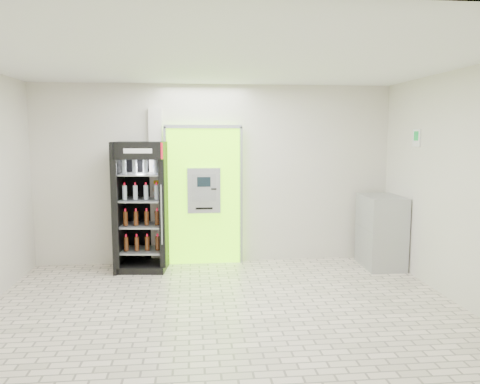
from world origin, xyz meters
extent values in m
plane|color=beige|center=(0.00, 0.00, 0.00)|extent=(6.00, 6.00, 0.00)
plane|color=silver|center=(0.00, 2.50, 1.50)|extent=(6.00, 0.00, 6.00)
plane|color=silver|center=(0.00, -2.50, 1.50)|extent=(6.00, 0.00, 6.00)
plane|color=silver|center=(3.00, 0.00, 1.50)|extent=(0.00, 5.00, 5.00)
plane|color=white|center=(0.00, 0.00, 3.00)|extent=(6.00, 6.00, 0.00)
cube|color=#77EA0B|center=(-0.20, 2.43, 1.15)|extent=(1.20, 0.12, 2.30)
cube|color=gray|center=(-0.20, 2.36, 2.30)|extent=(1.28, 0.04, 0.06)
cube|color=gray|center=(-0.83, 2.36, 1.15)|extent=(0.04, 0.04, 2.30)
cube|color=gray|center=(0.43, 2.36, 1.15)|extent=(0.04, 0.04, 2.30)
cube|color=black|center=(-0.10, 2.38, 0.50)|extent=(0.62, 0.01, 0.67)
cube|color=black|center=(-0.54, 2.38, 1.98)|extent=(0.22, 0.01, 0.18)
cube|color=#9D9FA4|center=(-0.20, 2.32, 1.25)|extent=(0.55, 0.12, 0.75)
cube|color=black|center=(-0.20, 2.25, 1.40)|extent=(0.22, 0.01, 0.16)
cube|color=gray|center=(-0.20, 2.25, 1.12)|extent=(0.16, 0.01, 0.12)
cube|color=black|center=(-0.04, 2.25, 1.28)|extent=(0.09, 0.01, 0.02)
cube|color=black|center=(-0.20, 2.25, 0.96)|extent=(0.28, 0.01, 0.03)
cube|color=silver|center=(-0.98, 2.45, 1.30)|extent=(0.22, 0.10, 2.60)
cube|color=#193FB2|center=(-0.98, 2.40, 1.65)|extent=(0.09, 0.01, 0.06)
cube|color=red|center=(-0.98, 2.40, 1.52)|extent=(0.09, 0.01, 0.06)
cube|color=yellow|center=(-0.98, 2.40, 1.39)|extent=(0.09, 0.01, 0.06)
cube|color=orange|center=(-0.98, 2.40, 1.26)|extent=(0.09, 0.01, 0.06)
cube|color=red|center=(-0.98, 2.40, 1.13)|extent=(0.09, 0.01, 0.06)
cube|color=black|center=(-1.20, 2.14, 1.03)|extent=(0.84, 0.78, 2.06)
cube|color=black|center=(-1.20, 2.46, 1.03)|extent=(0.77, 0.14, 2.06)
cube|color=red|center=(-1.20, 1.79, 1.93)|extent=(0.75, 0.09, 0.25)
cube|color=white|center=(-1.20, 1.79, 1.93)|extent=(0.43, 0.05, 0.07)
cube|color=black|center=(-1.20, 2.14, 0.05)|extent=(0.84, 0.78, 0.10)
cylinder|color=gray|center=(-0.87, 1.77, 0.95)|extent=(0.03, 0.03, 0.93)
cube|color=gray|center=(-1.20, 2.14, 0.31)|extent=(0.71, 0.66, 0.02)
cube|color=gray|center=(-1.20, 2.14, 0.72)|extent=(0.71, 0.66, 0.02)
cube|color=gray|center=(-1.20, 2.14, 1.13)|extent=(0.71, 0.66, 0.02)
cube|color=gray|center=(-1.20, 2.14, 1.55)|extent=(0.71, 0.66, 0.02)
cube|color=#9D9FA4|center=(2.70, 1.90, 0.59)|extent=(0.62, 0.90, 1.18)
cube|color=gray|center=(2.40, 1.90, 0.65)|extent=(0.03, 0.86, 0.01)
cube|color=white|center=(2.99, 1.40, 2.12)|extent=(0.02, 0.22, 0.26)
cube|color=#0C8B33|center=(2.98, 1.40, 2.15)|extent=(0.00, 0.14, 0.14)
camera|label=1|loc=(-0.38, -5.38, 2.17)|focal=35.00mm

